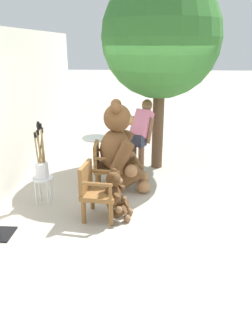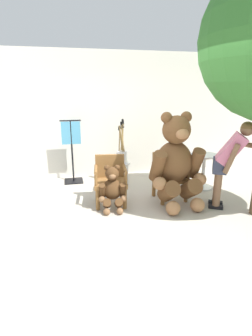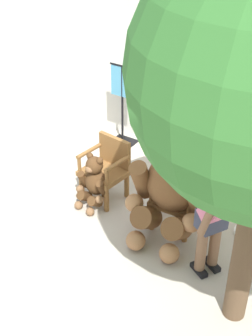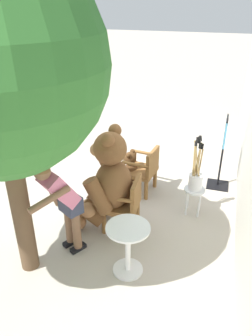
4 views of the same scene
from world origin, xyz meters
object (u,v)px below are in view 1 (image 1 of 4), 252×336
person_visitor (141,131)px  round_side_table (96,150)px  patio_tree (164,40)px  wooden_chair_left (97,189)px  white_stool (43,183)px  wooden_chair_right (106,164)px  teddy_bear_small (115,195)px  teddy_bear_large (120,147)px  brush_bucket (42,165)px

person_visitor → round_side_table: (0.09, 0.94, -0.45)m
round_side_table → patio_tree: 2.57m
wooden_chair_left → person_visitor: (1.89, -0.62, 0.44)m
person_visitor → white_stool: person_visitor is taller
wooden_chair_right → teddy_bear_small: wooden_chair_right is taller
wooden_chair_right → teddy_bear_small: size_ratio=1.10×
wooden_chair_left → teddy_bear_small: bearing=-92.5°
wooden_chair_right → teddy_bear_large: teddy_bear_large is taller
teddy_bear_small → round_side_table: (2.00, 0.60, 0.06)m
teddy_bear_small → brush_bucket: (0.42, 1.25, 0.29)m
brush_bucket → patio_tree: bearing=-45.0°
teddy_bear_large → white_stool: size_ratio=3.53×
wooden_chair_left → teddy_bear_large: teddy_bear_large is taller
teddy_bear_large → white_stool: bearing=119.7°
teddy_bear_large → patio_tree: patio_tree is taller
brush_bucket → patio_tree: size_ratio=0.25×
wooden_chair_right → teddy_bear_small: 1.15m
wooden_chair_left → brush_bucket: brush_bucket is taller
wooden_chair_left → teddy_bear_small: 0.29m
teddy_bear_small → patio_tree: 3.35m
brush_bucket → patio_tree: 3.40m
wooden_chair_left → brush_bucket: 1.07m
white_stool → patio_tree: 3.59m
wooden_chair_right → white_stool: (-0.69, 0.96, -0.11)m
person_visitor → patio_tree: bearing=-39.0°
white_stool → brush_bucket: brush_bucket is taller
wooden_chair_left → person_visitor: bearing=-18.2°
teddy_bear_large → teddy_bear_small: 1.20m
patio_tree → teddy_bear_large: bearing=149.4°
teddy_bear_small → patio_tree: size_ratio=0.21×
brush_bucket → patio_tree: (1.98, -1.99, 1.92)m
wooden_chair_right → brush_bucket: (-0.69, 0.96, 0.21)m
teddy_bear_large → teddy_bear_small: bearing=-179.2°
teddy_bear_small → person_visitor: (1.90, -0.34, 0.51)m
person_visitor → white_stool: size_ratio=3.25×
white_stool → person_visitor: bearing=-46.9°
teddy_bear_small → patio_tree: patio_tree is taller
wooden_chair_right → person_visitor: 1.10m
wooden_chair_left → round_side_table: size_ratio=1.19×
teddy_bear_large → round_side_table: size_ratio=2.26×
wooden_chair_left → teddy_bear_small: wooden_chair_left is taller
white_stool → patio_tree: size_ratio=0.12×
wooden_chair_right → white_stool: bearing=125.8°
white_stool → round_side_table: size_ratio=0.64×
person_visitor → brush_bucket: size_ratio=1.60×
wooden_chair_left → teddy_bear_large: bearing=-13.6°
wooden_chair_left → patio_tree: size_ratio=0.23×
teddy_bear_large → brush_bucket: teddy_bear_large is taller
white_stool → brush_bucket: (0.00, -0.00, 0.32)m
patio_tree → wooden_chair_right: bearing=141.5°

